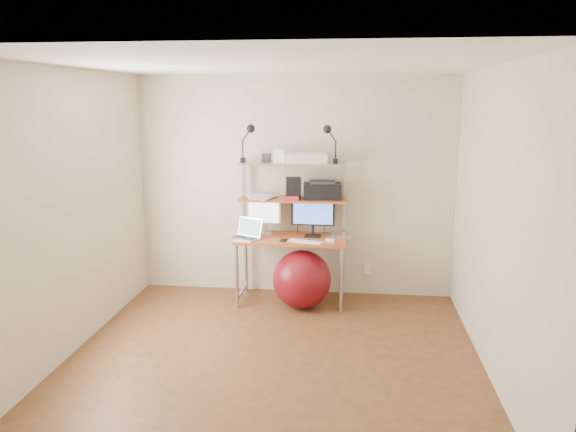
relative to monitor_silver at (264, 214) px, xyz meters
name	(u,v)px	position (x,y,z in m)	size (l,w,h in m)	color
room	(272,219)	(0.32, -1.59, 0.29)	(3.60, 3.60, 3.60)	brown
computer_desk	(292,217)	(0.32, -0.08, -0.01)	(1.20, 0.60, 1.57)	#C75B26
wall_outlet	(368,269)	(1.17, 0.20, -0.66)	(0.08, 0.01, 0.12)	white
monitor_silver	(264,214)	(0.00, 0.00, 0.00)	(0.38, 0.15, 0.42)	silver
monitor_black	(313,215)	(0.55, -0.06, 0.02)	(0.48, 0.14, 0.48)	black
laptop	(248,234)	(-0.14, -0.23, -0.18)	(0.39, 0.37, 0.28)	silver
keyboard	(306,241)	(0.50, -0.33, -0.22)	(0.37, 0.11, 0.01)	white
mouse	(330,240)	(0.76, -0.27, -0.21)	(0.09, 0.06, 0.03)	white
mac_mini	(341,235)	(0.86, -0.08, -0.20)	(0.22, 0.22, 0.04)	silver
phone	(284,240)	(0.26, -0.30, -0.22)	(0.06, 0.12, 0.01)	black
printer	(322,190)	(0.65, 0.02, 0.28)	(0.43, 0.32, 0.19)	black
nas_cube	(293,188)	(0.34, -0.05, 0.31)	(0.16, 0.16, 0.24)	black
red_box	(292,198)	(0.32, -0.10, 0.21)	(0.16, 0.11, 0.05)	red
scanner	(306,157)	(0.47, -0.02, 0.64)	(0.48, 0.36, 0.12)	white
box_white	(279,156)	(0.18, -0.03, 0.66)	(0.13, 0.10, 0.15)	white
box_grey	(266,158)	(0.03, 0.01, 0.63)	(0.09, 0.09, 0.09)	#2F2F32
clip_lamp_left	(249,135)	(-0.14, -0.08, 0.89)	(0.16, 0.09, 0.41)	black
clip_lamp_right	(329,135)	(0.72, -0.06, 0.89)	(0.16, 0.09, 0.41)	black
exercise_ball	(302,279)	(0.46, -0.31, -0.65)	(0.63, 0.63, 0.63)	maroon
paper_stack	(260,196)	(-0.05, -0.01, 0.20)	(0.39, 0.41, 0.03)	white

